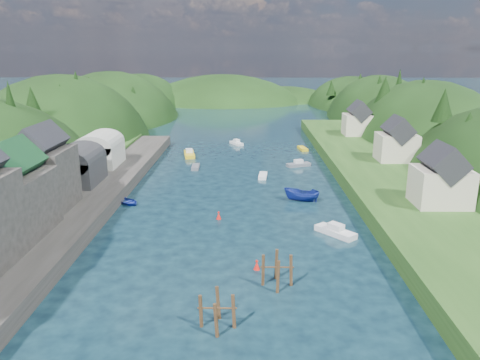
{
  "coord_description": "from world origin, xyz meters",
  "views": [
    {
      "loc": [
        1.09,
        -38.4,
        22.69
      ],
      "look_at": [
        0.0,
        28.0,
        4.0
      ],
      "focal_mm": 35.0,
      "sensor_mm": 36.0,
      "label": 1
    }
  ],
  "objects_px": {
    "piling_cluster_near": "(217,314)",
    "piling_cluster_far": "(277,273)",
    "channel_buoy_near": "(257,265)",
    "channel_buoy_far": "(219,216)"
  },
  "relations": [
    {
      "from": "channel_buoy_near",
      "to": "channel_buoy_far",
      "type": "relative_size",
      "value": 1.0
    },
    {
      "from": "piling_cluster_far",
      "to": "piling_cluster_near",
      "type": "bearing_deg",
      "value": -126.54
    },
    {
      "from": "piling_cluster_near",
      "to": "channel_buoy_near",
      "type": "relative_size",
      "value": 3.27
    },
    {
      "from": "piling_cluster_far",
      "to": "channel_buoy_near",
      "type": "bearing_deg",
      "value": 119.44
    },
    {
      "from": "piling_cluster_far",
      "to": "channel_buoy_far",
      "type": "relative_size",
      "value": 3.52
    },
    {
      "from": "piling_cluster_near",
      "to": "piling_cluster_far",
      "type": "distance_m",
      "value": 9.15
    },
    {
      "from": "piling_cluster_near",
      "to": "piling_cluster_far",
      "type": "relative_size",
      "value": 0.93
    },
    {
      "from": "channel_buoy_near",
      "to": "channel_buoy_far",
      "type": "distance_m",
      "value": 16.02
    },
    {
      "from": "piling_cluster_far",
      "to": "channel_buoy_near",
      "type": "height_order",
      "value": "piling_cluster_far"
    },
    {
      "from": "piling_cluster_near",
      "to": "channel_buoy_far",
      "type": "bearing_deg",
      "value": 93.22
    }
  ]
}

